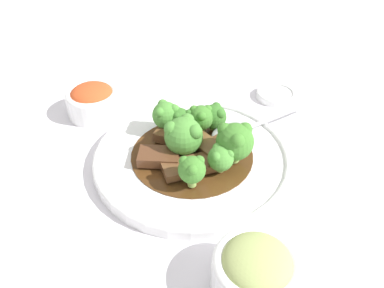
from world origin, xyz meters
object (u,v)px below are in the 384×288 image
Objects in this scene: broccoli_floret_0 at (221,158)px; broccoli_floret_6 at (182,118)px; beef_strip_2 at (208,148)px; serving_spoon at (239,130)px; beef_strip_0 at (227,138)px; broccoli_floret_7 at (201,117)px; beef_strip_1 at (188,167)px; broccoli_floret_1 at (192,169)px; broccoli_floret_3 at (166,115)px; sauce_dish at (276,94)px; broccoli_floret_5 at (214,116)px; beef_strip_4 at (172,136)px; main_plate at (192,157)px; side_bowl_kimchi at (93,100)px; broccoli_floret_4 at (235,141)px; broccoli_floret_2 at (184,135)px; side_bowl_appetizer at (256,271)px; beef_strip_3 at (159,158)px.

broccoli_floret_0 is 0.11m from broccoli_floret_6.
serving_spoon is at bearing -69.50° from beef_strip_2.
broccoli_floret_7 is (0.04, 0.03, 0.02)m from beef_strip_0.
broccoli_floret_1 is (-0.03, 0.01, 0.02)m from beef_strip_1.
beef_strip_1 is 0.35× the size of serving_spoon.
serving_spoon is (0.01, -0.03, -0.00)m from beef_strip_0.
broccoli_floret_3 is 0.24m from sauce_dish.
broccoli_floret_5 is (0.04, 0.00, 0.02)m from beef_strip_0.
beef_strip_2 is at bearing 110.50° from serving_spoon.
beef_strip_4 is 1.27× the size of broccoli_floret_1.
broccoli_floret_6 is (0.05, -0.00, 0.03)m from main_plate.
broccoli_floret_3 is at bearing -1.10° from beef_strip_4.
broccoli_floret_1 is at bearing -161.10° from side_bowl_kimchi.
broccoli_floret_4 reaches higher than side_bowl_kimchi.
broccoli_floret_5 is at bearing 48.84° from serving_spoon.
broccoli_floret_6 is (0.01, 0.05, 0.00)m from broccoli_floret_5.
beef_strip_0 is at bearing -133.56° from broccoli_floret_6.
broccoli_floret_6 reaches higher than beef_strip_0.
broccoli_floret_2 is at bearing 30.14° from broccoli_floret_0.
broccoli_floret_7 is at bearing -86.85° from beef_strip_4.
serving_spoon is 0.26m from side_bowl_kimchi.
broccoli_floret_4 is (0.01, -0.03, 0.01)m from broccoli_floret_0.
side_bowl_appetizer reaches higher than serving_spoon.
beef_strip_0 is 0.95× the size of broccoli_floret_2.
beef_strip_1 is at bearing -12.37° from broccoli_floret_1.
broccoli_floret_7 reaches higher than broccoli_floret_1.
beef_strip_2 is 1.74× the size of broccoli_floret_1.
beef_strip_2 is at bearing -145.55° from side_bowl_kimchi.
broccoli_floret_1 is 0.13m from broccoli_floret_5.
beef_strip_1 is 0.09m from broccoli_floret_6.
broccoli_floret_1 is 0.12m from broccoli_floret_7.
broccoli_floret_3 is at bearing 18.23° from broccoli_floret_0.
main_plate is at bearing 141.96° from broccoli_floret_7.
broccoli_floret_0 is at bearing -161.77° from broccoli_floret_3.
beef_strip_2 is at bearing 121.89° from sauce_dish.
broccoli_floret_6 is (0.05, 0.05, 0.02)m from beef_strip_0.
broccoli_floret_4 is (-0.04, -0.10, 0.03)m from beef_strip_3.
broccoli_floret_1 is at bearing 167.77° from broccoli_floret_2.
beef_strip_2 is 0.05m from broccoli_floret_4.
broccoli_floret_5 reaches higher than main_plate.
beef_strip_2 is at bearing -41.17° from broccoli_floret_1.
side_bowl_appetizer is (-0.25, -0.00, 0.00)m from beef_strip_4.
side_bowl_appetizer is (-0.18, 0.06, -0.02)m from broccoli_floret_4.
sauce_dish is at bearing -64.84° from broccoli_floret_2.
main_plate is 0.06m from beef_strip_0.
beef_strip_4 is (0.04, -0.03, 0.00)m from beef_strip_3.
main_plate is 4.02× the size of sauce_dish.
broccoli_floret_5 is at bearing -60.75° from broccoli_floret_2.
broccoli_floret_2 is (0.01, -0.04, 0.02)m from beef_strip_3.
broccoli_floret_2 is (0.00, 0.07, 0.02)m from beef_strip_0.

